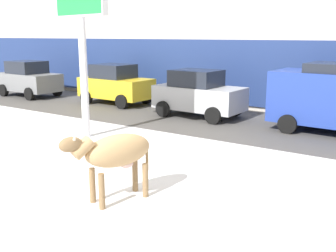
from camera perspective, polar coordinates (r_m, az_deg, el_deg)
ground_plane at (r=8.30m, az=-9.23°, el=-9.99°), size 120.00×120.00×0.00m
road_strip at (r=14.89m, az=12.21°, el=0.24°), size 60.00×5.60×0.01m
cow_tan at (r=7.77m, az=-7.58°, el=-3.77°), size 1.03×1.92×1.54m
car_grey_hatchback at (r=22.44m, az=-19.33°, el=6.41°), size 3.56×2.02×1.86m
car_yellow_hatchback at (r=18.99m, az=-7.56°, el=5.96°), size 3.56×2.02×1.86m
car_silver_hatchback at (r=15.85m, az=4.40°, el=4.65°), size 3.56×2.02×1.86m
pedestrian_near_billboard at (r=18.25m, az=9.36°, el=5.46°), size 0.36×0.24×1.73m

